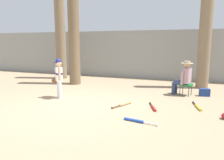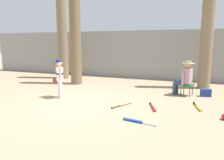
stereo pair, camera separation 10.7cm
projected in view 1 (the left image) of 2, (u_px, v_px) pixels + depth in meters
ground_plane at (78, 106)px, 6.33m from camera, size 60.00×60.00×0.00m
concrete_back_wall at (131, 54)px, 11.30m from camera, size 18.00×0.36×2.42m
tree_near_player at (74, 36)px, 9.33m from camera, size 0.76×0.76×4.97m
tree_behind_spectator at (205, 34)px, 8.49m from camera, size 0.82×0.82×5.15m
young_ballplayer at (59, 76)px, 7.11m from camera, size 0.56×0.46×1.31m
folding_stool at (186, 85)px, 7.51m from camera, size 0.49×0.49×0.41m
seated_spectator at (184, 77)px, 7.52m from camera, size 0.68×0.53×1.20m
handbag_beside_stool at (205, 92)px, 7.44m from camera, size 0.37×0.23×0.26m
tree_far_left at (61, 39)px, 10.91m from camera, size 0.69×0.69×4.70m
bat_yellow_trainer at (198, 107)px, 6.07m from camera, size 0.27×0.80×0.07m
bat_wood_tan at (124, 104)px, 6.33m from camera, size 0.39×0.75×0.07m
bat_blue_youth at (136, 121)px, 5.01m from camera, size 0.82×0.20×0.07m
bat_red_barrel at (153, 108)px, 6.01m from camera, size 0.34×0.72×0.07m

